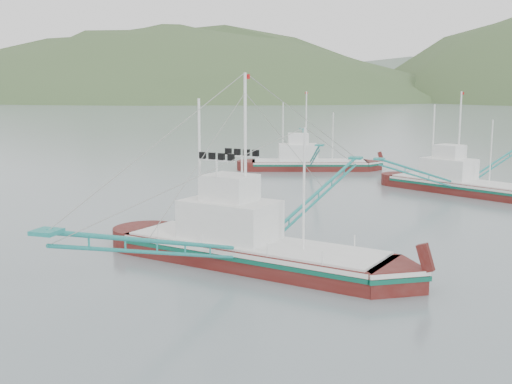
% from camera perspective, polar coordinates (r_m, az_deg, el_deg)
% --- Properties ---
extents(ground, '(1200.00, 1200.00, 0.00)m').
position_cam_1_polar(ground, '(31.68, -3.48, -7.42)').
color(ground, slate).
rests_on(ground, ground).
extents(main_boat, '(14.93, 25.76, 10.59)m').
position_cam_1_polar(main_boat, '(32.97, -0.47, -3.23)').
color(main_boat, '#480F0C').
rests_on(main_boat, ground).
extents(bg_boat_right, '(15.14, 21.43, 9.38)m').
position_cam_1_polar(bg_boat_right, '(57.98, 17.77, 1.84)').
color(bg_boat_right, '#480F0C').
rests_on(bg_boat_right, ground).
extents(bg_boat_far, '(13.02, 22.18, 9.24)m').
position_cam_1_polar(bg_boat_far, '(70.65, 4.69, 3.40)').
color(bg_boat_far, '#480F0C').
rests_on(bg_boat_far, ground).
extents(headland_left, '(448.00, 308.00, 210.00)m').
position_cam_1_polar(headland_left, '(432.82, -7.81, 8.14)').
color(headland_left, '#39512A').
rests_on(headland_left, ground).
extents(ridge_distant, '(960.00, 400.00, 240.00)m').
position_cam_1_polar(ridge_distant, '(588.45, 20.54, 7.96)').
color(ridge_distant, slate).
rests_on(ridge_distant, ground).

